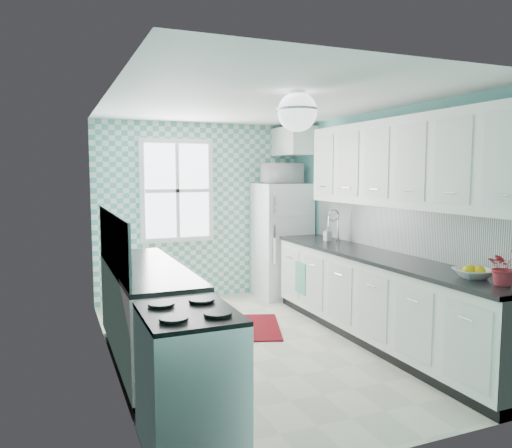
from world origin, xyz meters
name	(u,v)px	position (x,y,z in m)	size (l,w,h in m)	color
floor	(261,345)	(0.00, 0.00, -0.01)	(3.00, 4.40, 0.02)	beige
ceiling	(261,102)	(0.00, 0.00, 2.51)	(3.00, 4.40, 0.02)	white
wall_back	(201,211)	(0.00, 2.21, 1.25)	(3.00, 0.02, 2.50)	#67B5AD
wall_front	(400,262)	(0.00, -2.21, 1.25)	(3.00, 0.02, 2.50)	#67B5AD
wall_left	(109,233)	(-1.51, 0.00, 1.25)	(0.02, 4.40, 2.50)	#67B5AD
wall_right	(382,221)	(1.51, 0.00, 1.25)	(0.02, 4.40, 2.50)	#67B5AD
accent_wall	(201,211)	(0.00, 2.19, 1.25)	(3.00, 0.01, 2.50)	#5DAD9F
window	(177,191)	(-0.35, 2.16, 1.55)	(1.04, 0.05, 1.44)	white
backsplash_right	(403,230)	(1.49, -0.40, 1.20)	(0.02, 3.60, 0.51)	white
backsplash_left	(112,240)	(-1.49, -0.07, 1.20)	(0.02, 2.15, 0.51)	white
upper_cabinets_right	(406,163)	(1.33, -0.60, 1.90)	(0.33, 3.20, 0.90)	white
upper_cabinet_fridge	(294,141)	(1.30, 1.83, 2.25)	(0.40, 0.74, 0.40)	white
ceiling_light	(297,112)	(0.00, -0.80, 2.32)	(0.34, 0.34, 0.35)	silver
base_cabinets_right	(379,300)	(1.20, -0.40, 0.45)	(0.60, 3.60, 0.90)	white
countertop_right	(379,257)	(1.19, -0.40, 0.92)	(0.63, 3.60, 0.04)	black
base_cabinets_left	(146,317)	(-1.20, -0.07, 0.45)	(0.60, 2.15, 0.90)	white
countertop_left	(147,268)	(-1.19, -0.07, 0.92)	(0.63, 2.15, 0.04)	black
fridge	(282,240)	(1.11, 1.83, 0.82)	(0.72, 0.71, 1.65)	white
stove	(190,378)	(-1.20, -1.64, 0.47)	(0.60, 0.75, 0.90)	white
sink	(328,242)	(1.20, 0.69, 0.93)	(0.45, 0.38, 0.53)	silver
rug	(249,327)	(0.09, 0.57, 0.01)	(0.70, 1.00, 0.02)	#5E0B0D
dish_towel	(301,278)	(0.89, 0.80, 0.48)	(0.02, 0.26, 0.40)	#6DB4B2
fruit_bowl	(474,273)	(1.20, -1.65, 0.98)	(0.31, 0.31, 0.08)	white
potted_plant	(504,267)	(1.20, -1.94, 1.09)	(0.26, 0.23, 0.29)	#B61029
soap_bottle	(328,234)	(1.25, 0.77, 1.03)	(0.08, 0.08, 0.18)	#8AA0AE
microwave	(282,173)	(1.11, 1.83, 1.79)	(0.52, 0.36, 0.29)	silver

